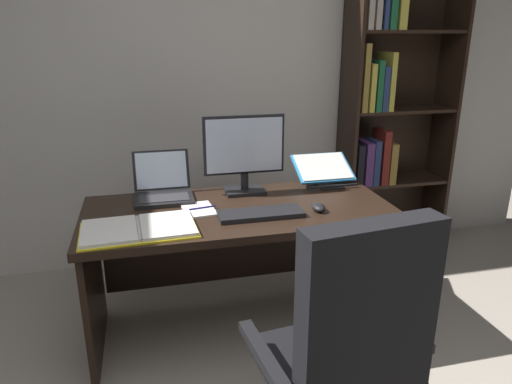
{
  "coord_description": "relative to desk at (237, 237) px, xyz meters",
  "views": [
    {
      "loc": [
        -0.49,
        -0.94,
        1.58
      ],
      "look_at": [
        0.04,
        1.23,
        0.82
      ],
      "focal_mm": 32.97,
      "sensor_mm": 36.0,
      "label": 1
    }
  ],
  "objects": [
    {
      "name": "reading_stand_with_book",
      "position": [
        0.58,
        0.24,
        0.27
      ],
      "size": [
        0.34,
        0.3,
        0.15
      ],
      "color": "black",
      "rests_on": "desk"
    },
    {
      "name": "office_chair",
      "position": [
        0.19,
        -1.02,
        -0.09
      ],
      "size": [
        0.65,
        0.6,
        1.04
      ],
      "rotation": [
        0.0,
        0.0,
        0.12
      ],
      "color": "black",
      "rests_on": "ground"
    },
    {
      "name": "pen",
      "position": [
        -0.19,
        -0.07,
        0.21
      ],
      "size": [
        0.14,
        0.03,
        0.01
      ],
      "primitive_type": "cylinder",
      "rotation": [
        0.0,
        1.57,
        0.17
      ],
      "color": "navy",
      "rests_on": "notepad"
    },
    {
      "name": "laptop",
      "position": [
        -0.37,
        0.17,
        0.25
      ],
      "size": [
        0.31,
        0.31,
        0.24
      ],
      "color": "black",
      "rests_on": "desk"
    },
    {
      "name": "monitor",
      "position": [
        0.08,
        0.17,
        0.42
      ],
      "size": [
        0.45,
        0.16,
        0.44
      ],
      "color": "black",
      "rests_on": "desk"
    },
    {
      "name": "keyboard",
      "position": [
        0.08,
        -0.21,
        0.21
      ],
      "size": [
        0.42,
        0.15,
        0.02
      ],
      "primitive_type": "cube",
      "color": "black",
      "rests_on": "desk"
    },
    {
      "name": "bookshelf",
      "position": [
        1.23,
        0.73,
        0.53
      ],
      "size": [
        0.79,
        0.31,
        2.13
      ],
      "color": "black",
      "rests_on": "ground"
    },
    {
      "name": "computer_mouse",
      "position": [
        0.38,
        -0.21,
        0.22
      ],
      "size": [
        0.06,
        0.1,
        0.04
      ],
      "primitive_type": "ellipsoid",
      "color": "black",
      "rests_on": "desk"
    },
    {
      "name": "open_binder",
      "position": [
        -0.5,
        -0.26,
        0.21
      ],
      "size": [
        0.53,
        0.34,
        0.02
      ],
      "rotation": [
        0.0,
        0.0,
        0.05
      ],
      "color": "yellow",
      "rests_on": "desk"
    },
    {
      "name": "desk",
      "position": [
        0.0,
        0.0,
        0.0
      ],
      "size": [
        1.58,
        0.73,
        0.73
      ],
      "color": "black",
      "rests_on": "ground"
    },
    {
      "name": "notepad",
      "position": [
        -0.21,
        -0.07,
        0.2
      ],
      "size": [
        0.17,
        0.22,
        0.01
      ],
      "primitive_type": "cube",
      "rotation": [
        0.0,
        0.0,
        0.11
      ],
      "color": "silver",
      "rests_on": "desk"
    },
    {
      "name": "wall_back",
      "position": [
        0.04,
        0.96,
        0.88
      ],
      "size": [
        5.07,
        0.12,
        2.81
      ],
      "primitive_type": "cube",
      "color": "beige",
      "rests_on": "ground"
    }
  ]
}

